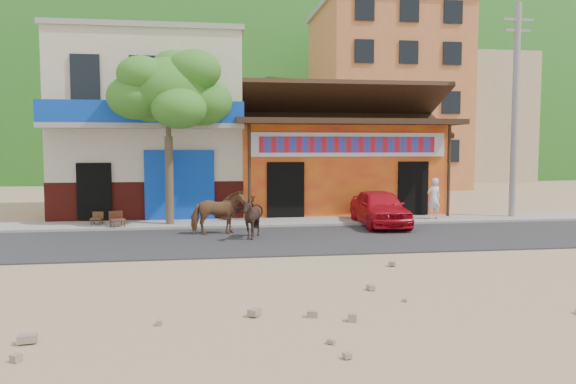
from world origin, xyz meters
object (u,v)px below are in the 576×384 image
cow_tan (218,212)px  cafe_chair_right (117,212)px  cafe_chair_left (97,213)px  utility_pole (515,111)px  red_car (380,208)px  tree (169,136)px  pedestrian (434,198)px  cow_dark (251,218)px  scooter (241,208)px

cow_tan → cafe_chair_right: cow_tan is taller
cow_tan → cafe_chair_left: (-4.06, 2.29, -0.21)m
utility_pole → cafe_chair_right: size_ratio=8.26×
red_car → tree: bearing=173.9°
pedestrian → tree: bearing=-11.8°
cow_dark → scooter: size_ratio=0.75×
cafe_chair_right → scooter: bearing=-6.5°
tree → cafe_chair_right: tree is taller
pedestrian → cafe_chair_left: (-12.02, 0.29, -0.36)m
tree → cow_dark: tree is taller
cow_dark → pedestrian: pedestrian is taller
utility_pole → cafe_chair_left: utility_pole is taller
utility_pole → scooter: 10.90m
cafe_chair_left → cow_dark: bearing=-26.4°
scooter → cafe_chair_left: size_ratio=2.07×
utility_pole → cow_dark: (-10.25, -3.30, -3.47)m
red_car → pedestrian: 2.56m
red_car → cafe_chair_right: size_ratio=3.82×
pedestrian → cafe_chair_left: size_ratio=1.91×
pedestrian → cafe_chair_right: size_ratio=1.55×
cow_tan → pedestrian: bearing=-85.4°
tree → cafe_chair_left: tree is taller
cow_tan → scooter: 2.98m
utility_pole → tree: bearing=-179.1°
tree → cafe_chair_left: (-2.47, 0.23, -2.61)m
tree → scooter: bearing=16.8°
cow_dark → tree: bearing=-169.5°
tree → utility_pole: utility_pole is taller
utility_pole → pedestrian: (-3.26, -0.26, -3.25)m
tree → red_car: bearing=-7.9°
cow_dark → cafe_chair_left: bearing=-152.5°
cafe_chair_left → scooter: bearing=13.2°
utility_pole → cafe_chair_left: size_ratio=10.16×
tree → cow_tan: size_ratio=3.69×
red_car → scooter: red_car is taller
cow_tan → cow_dark: bearing=-146.5°
cow_dark → scooter: (-0.04, 3.86, -0.10)m
cafe_chair_right → pedestrian: bearing=-20.9°
cow_dark → cafe_chair_right: (-4.23, 2.60, -0.04)m
scooter → red_car: bearing=-121.8°
scooter → pedestrian: pedestrian is taller
tree → pedestrian: 9.80m
cow_dark → pedestrian: (6.99, 3.04, 0.22)m
red_car → cafe_chair_right: red_car is taller
tree → pedestrian: tree is taller
cow_dark → cafe_chair_right: cow_dark is taller
red_car → cafe_chair_left: size_ratio=4.69×
cow_dark → cafe_chair_left: size_ratio=1.55×
utility_pole → scooter: bearing=176.9°
scooter → cafe_chair_right: cafe_chair_right is taller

